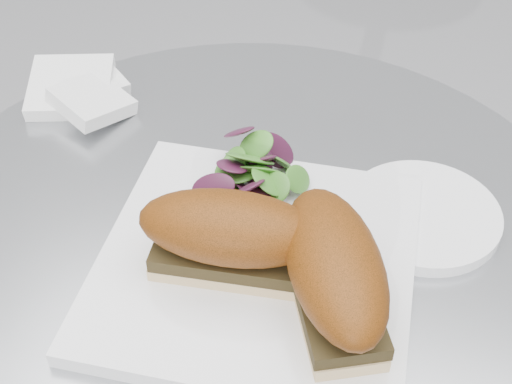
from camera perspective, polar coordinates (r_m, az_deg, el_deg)
table at (r=0.89m, az=-0.56°, el=-14.04°), size 0.70×0.70×0.73m
plate at (r=0.66m, az=0.05°, el=-5.66°), size 0.32×0.32×0.02m
sandwich_left at (r=0.61m, az=-2.08°, el=-3.46°), size 0.17×0.10×0.08m
sandwich_right at (r=0.59m, az=6.25°, el=-6.28°), size 0.15×0.19×0.08m
salad at (r=0.70m, az=-0.44°, el=1.79°), size 0.10×0.10×0.05m
napkin at (r=0.87m, az=-13.71°, el=7.14°), size 0.14×0.14×0.02m
saucer at (r=0.72m, az=13.20°, el=-1.79°), size 0.15×0.15×0.01m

